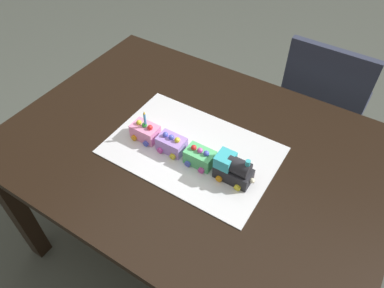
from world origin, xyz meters
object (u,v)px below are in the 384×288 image
at_px(chair, 322,104).
at_px(cake_car_flatbed_lavender, 172,144).
at_px(dining_table, 194,164).
at_px(cake_car_tanker_bubblegum, 145,131).
at_px(cake_locomotive, 233,169).
at_px(birthday_candle, 145,118).
at_px(cake_car_caboose_mint_green, 200,157).

height_order(chair, cake_car_flatbed_lavender, chair).
relative_size(dining_table, cake_car_tanker_bubblegum, 14.00).
bearing_deg(dining_table, cake_locomotive, 161.52).
relative_size(dining_table, chair, 1.63).
bearing_deg(cake_locomotive, cake_car_tanker_bubblegum, 0.00).
bearing_deg(birthday_candle, cake_car_flatbed_lavender, 180.00).
height_order(cake_locomotive, birthday_candle, birthday_candle).
xyz_separation_m(chair, birthday_candle, (0.45, 0.90, 0.37)).
bearing_deg(dining_table, cake_car_tanker_bubblegum, 20.09).
distance_m(cake_car_caboose_mint_green, birthday_candle, 0.24).
height_order(dining_table, cake_car_flatbed_lavender, cake_car_flatbed_lavender).
bearing_deg(cake_car_tanker_bubblegum, cake_car_flatbed_lavender, 180.00).
xyz_separation_m(dining_table, birthday_candle, (0.17, 0.06, 0.21)).
xyz_separation_m(dining_table, cake_car_flatbed_lavender, (0.06, 0.06, 0.14)).
bearing_deg(chair, cake_car_caboose_mint_green, 77.35).
height_order(dining_table, cake_car_caboose_mint_green, cake_car_caboose_mint_green).
distance_m(dining_table, birthday_candle, 0.28).
distance_m(cake_locomotive, cake_car_caboose_mint_green, 0.13).
relative_size(chair, cake_car_flatbed_lavender, 8.60).
height_order(dining_table, birthday_candle, birthday_candle).
distance_m(chair, cake_car_flatbed_lavender, 1.00).
xyz_separation_m(chair, cake_car_flatbed_lavender, (0.34, 0.90, 0.30)).
bearing_deg(birthday_candle, cake_locomotive, 180.00).
xyz_separation_m(dining_table, cake_car_tanker_bubblegum, (0.17, 0.06, 0.14)).
xyz_separation_m(chair, cake_locomotive, (0.09, 0.90, 0.32)).
distance_m(cake_car_tanker_bubblegum, birthday_candle, 0.07).
distance_m(cake_locomotive, cake_car_flatbed_lavender, 0.25).
bearing_deg(cake_car_flatbed_lavender, dining_table, -131.42).
bearing_deg(birthday_candle, chair, -116.62).
distance_m(dining_table, cake_car_caboose_mint_green, 0.17).
xyz_separation_m(cake_car_flatbed_lavender, birthday_candle, (0.11, -0.00, 0.07)).
relative_size(chair, cake_car_tanker_bubblegum, 8.60).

